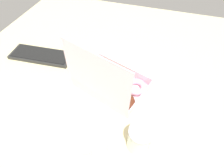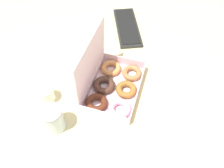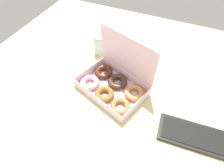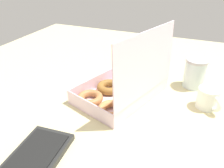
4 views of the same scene
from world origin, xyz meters
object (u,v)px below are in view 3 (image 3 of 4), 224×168
Objects in this scene: glass_jar at (100,44)px; coffee_mug at (125,47)px; donut_box at (112,84)px; keyboard at (201,138)px.

coffee_mug is at bearing 22.67° from glass_jar.
coffee_mug is 0.77× the size of glass_jar.
coffee_mug is at bearing 98.32° from donut_box.
keyboard is at bearing -28.60° from glass_jar.
glass_jar is at bearing 151.40° from keyboard.
coffee_mug is 16.43cm from glass_jar.
keyboard is 77.67cm from glass_jar.
donut_box reaches higher than keyboard.
coffee_mug is at bearing 140.72° from keyboard.
keyboard is (48.32, -11.22, -2.52)cm from donut_box.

